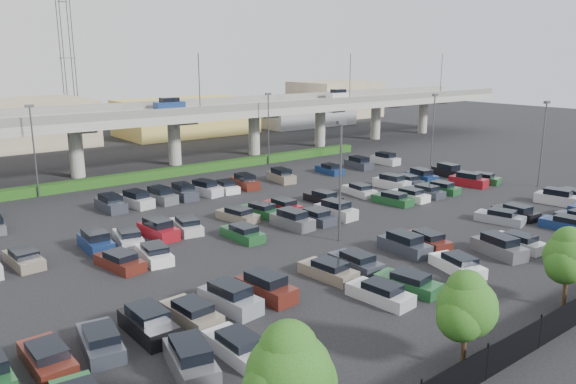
{
  "coord_description": "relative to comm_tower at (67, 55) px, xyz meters",
  "views": [
    {
      "loc": [
        -31.74,
        -41.28,
        15.47
      ],
      "look_at": [
        2.41,
        2.15,
        2.0
      ],
      "focal_mm": 35.0,
      "sensor_mm": 36.0,
      "label": 1
    }
  ],
  "objects": [
    {
      "name": "fence",
      "position": [
        -4.05,
        -102.0,
        -14.71
      ],
      "size": [
        70.0,
        0.1,
        2.0
      ],
      "color": "black",
      "rests_on": "ground"
    },
    {
      "name": "light_poles",
      "position": [
        -8.12,
        -72.0,
        -9.37
      ],
      "size": [
        66.9,
        48.38,
        10.3
      ],
      "color": "#444549",
      "rests_on": "ground"
    },
    {
      "name": "tree_row",
      "position": [
        -3.3,
        -100.53,
        -12.09
      ],
      "size": [
        65.07,
        3.66,
        5.94
      ],
      "color": "#332316",
      "rests_on": "ground"
    },
    {
      "name": "hedge",
      "position": [
        -4.0,
        -49.0,
        -15.06
      ],
      "size": [
        66.0,
        1.6,
        1.1
      ],
      "primitive_type": "cube",
      "color": "#193F12",
      "rests_on": "ground"
    },
    {
      "name": "comm_tower",
      "position": [
        0.0,
        0.0,
        0.0
      ],
      "size": [
        2.4,
        2.4,
        30.0
      ],
      "color": "#444549",
      "rests_on": "ground"
    },
    {
      "name": "overpass",
      "position": [
        -4.17,
        -41.97,
        -8.64
      ],
      "size": [
        150.0,
        13.0,
        15.8
      ],
      "color": "gray",
      "rests_on": "ground"
    },
    {
      "name": "ground",
      "position": [
        -4.0,
        -74.0,
        -15.61
      ],
      "size": [
        280.0,
        280.0,
        0.0
      ],
      "primitive_type": "plane",
      "color": "black"
    },
    {
      "name": "parked_cars",
      "position": [
        -4.67,
        -76.94,
        -14.99
      ],
      "size": [
        63.0,
        41.69,
        1.67
      ],
      "color": "gray",
      "rests_on": "ground"
    },
    {
      "name": "distant_buildings",
      "position": [
        8.38,
        -12.19,
        -11.87
      ],
      "size": [
        138.0,
        24.0,
        9.0
      ],
      "color": "gray",
      "rests_on": "ground"
    }
  ]
}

